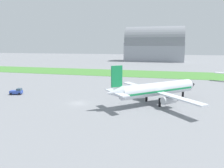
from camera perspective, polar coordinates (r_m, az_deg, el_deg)
name	(u,v)px	position (r m, az deg, el deg)	size (l,w,h in m)	color
ground_plane	(79,103)	(55.72, -9.26, -5.32)	(600.00, 600.00, 0.00)	gray
grass_taxiway_strip	(124,73)	(114.61, 3.36, 3.06)	(360.00, 28.00, 0.08)	#478438
airplane_midfield_jet	(156,89)	(55.22, 12.14, -1.47)	(24.35, 23.70, 10.64)	silver
pushback_tug_near_gate	(17,92)	(71.14, -24.91, -1.93)	(3.95, 2.84, 1.95)	#334FB2
hangar_distant	(154,45)	(204.25, 11.59, 10.58)	(54.70, 25.54, 32.66)	#9399A3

